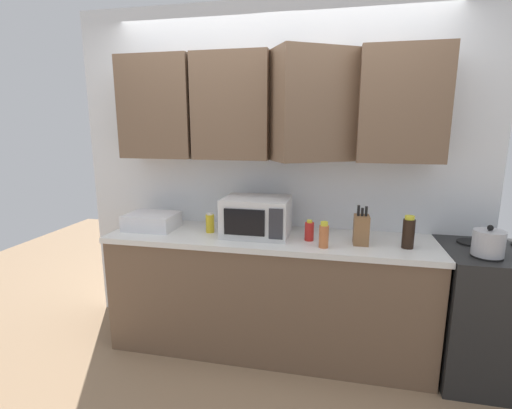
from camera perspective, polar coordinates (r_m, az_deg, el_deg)
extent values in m
cube|color=white|center=(2.98, 3.09, 4.39)|extent=(3.23, 0.06, 2.60)
cube|color=brown|center=(3.05, -14.38, 14.11)|extent=(0.56, 0.33, 0.75)
cube|color=brown|center=(2.84, -3.42, 14.63)|extent=(0.56, 0.33, 0.75)
cube|color=brown|center=(2.70, 8.76, 14.65)|extent=(0.65, 0.57, 0.75)
cube|color=brown|center=(2.77, 21.33, 13.93)|extent=(0.56, 0.33, 0.75)
cube|color=brown|center=(2.92, 1.83, -13.68)|extent=(2.33, 0.60, 0.86)
cube|color=white|center=(2.75, 1.89, -5.20)|extent=(2.36, 0.63, 0.04)
cube|color=black|center=(3.06, 33.07, -14.07)|extent=(0.76, 0.64, 0.90)
cylinder|color=black|center=(2.72, 31.82, -6.72)|extent=(0.18, 0.18, 0.01)
cylinder|color=black|center=(2.97, 30.06, -5.05)|extent=(0.18, 0.18, 0.01)
cylinder|color=#B2B2B7|center=(2.69, 32.02, -5.02)|extent=(0.18, 0.18, 0.16)
sphere|color=black|center=(2.67, 32.24, -3.04)|extent=(0.04, 0.04, 0.04)
cube|color=silver|center=(2.73, 0.09, -1.84)|extent=(0.48, 0.36, 0.28)
cube|color=black|center=(2.57, -1.83, -2.75)|extent=(0.29, 0.01, 0.18)
cube|color=#2D2D33|center=(2.53, 3.05, -3.01)|extent=(0.10, 0.01, 0.21)
cube|color=silver|center=(3.03, -15.63, -2.47)|extent=(0.38, 0.30, 0.12)
cube|color=brown|center=(2.63, 15.79, -3.77)|extent=(0.10, 0.12, 0.20)
cylinder|color=black|center=(2.58, 15.42, -0.91)|extent=(0.02, 0.02, 0.07)
cylinder|color=black|center=(2.59, 15.96, -1.11)|extent=(0.02, 0.02, 0.06)
cylinder|color=black|center=(2.59, 16.52, -1.00)|extent=(0.02, 0.02, 0.07)
cylinder|color=black|center=(2.65, 22.29, -4.16)|extent=(0.08, 0.08, 0.19)
cylinder|color=yellow|center=(2.62, 22.47, -1.86)|extent=(0.06, 0.06, 0.02)
cylinder|color=#BC6638|center=(2.51, 10.34, -4.85)|extent=(0.06, 0.06, 0.15)
cylinder|color=yellow|center=(2.48, 10.41, -2.90)|extent=(0.05, 0.05, 0.03)
cylinder|color=red|center=(2.65, 8.15, -4.10)|extent=(0.06, 0.06, 0.13)
cylinder|color=yellow|center=(2.63, 8.20, -2.57)|extent=(0.04, 0.04, 0.02)
cylinder|color=gold|center=(2.84, -7.05, -2.90)|extent=(0.06, 0.06, 0.14)
cylinder|color=silver|center=(2.82, -7.09, -1.39)|extent=(0.05, 0.05, 0.02)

